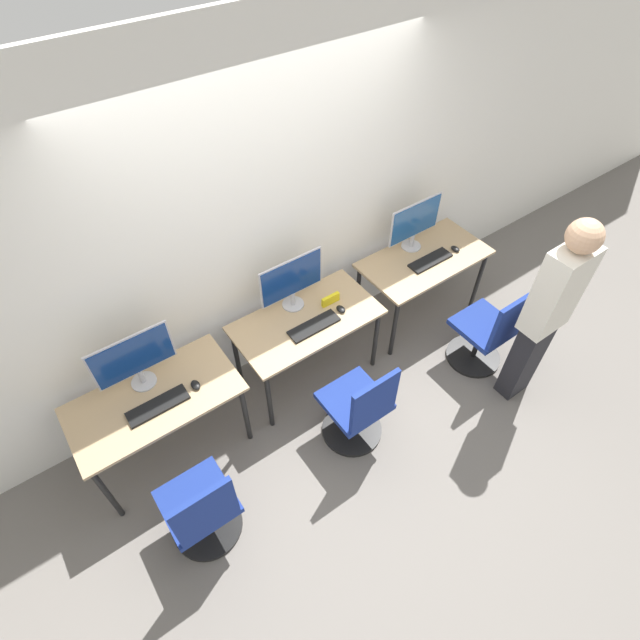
% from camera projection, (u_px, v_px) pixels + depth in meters
% --- Properties ---
extents(ground_plane, '(20.00, 20.00, 0.00)m').
position_uv_depth(ground_plane, '(328.00, 396.00, 4.24)').
color(ground_plane, slate).
extents(wall_back, '(12.00, 0.05, 2.80)m').
position_uv_depth(wall_back, '(271.00, 219.00, 3.61)').
color(wall_back, silver).
rests_on(wall_back, ground_plane).
extents(desk_left, '(1.16, 0.61, 0.71)m').
position_uv_depth(desk_left, '(156.00, 405.00, 3.46)').
color(desk_left, tan).
rests_on(desk_left, ground_plane).
extents(monitor_left, '(0.55, 0.18, 0.47)m').
position_uv_depth(monitor_left, '(134.00, 359.00, 3.29)').
color(monitor_left, '#B2B2B7').
rests_on(monitor_left, desk_left).
extents(keyboard_left, '(0.42, 0.13, 0.02)m').
position_uv_depth(keyboard_left, '(158.00, 406.00, 3.34)').
color(keyboard_left, black).
rests_on(keyboard_left, desk_left).
extents(mouse_left, '(0.06, 0.09, 0.03)m').
position_uv_depth(mouse_left, '(195.00, 385.00, 3.45)').
color(mouse_left, black).
rests_on(mouse_left, desk_left).
extents(office_chair_left, '(0.48, 0.48, 0.89)m').
position_uv_depth(office_chair_left, '(203.00, 512.00, 3.21)').
color(office_chair_left, black).
rests_on(office_chair_left, ground_plane).
extents(desk_center, '(1.16, 0.61, 0.71)m').
position_uv_depth(desk_center, '(307.00, 326.00, 3.95)').
color(desk_center, tan).
rests_on(desk_center, ground_plane).
extents(monitor_center, '(0.55, 0.18, 0.47)m').
position_uv_depth(monitor_center, '(292.00, 281.00, 3.80)').
color(monitor_center, '#B2B2B7').
rests_on(monitor_center, desk_center).
extents(keyboard_center, '(0.42, 0.13, 0.02)m').
position_uv_depth(keyboard_center, '(314.00, 326.00, 3.82)').
color(keyboard_center, black).
rests_on(keyboard_center, desk_center).
extents(mouse_center, '(0.06, 0.09, 0.03)m').
position_uv_depth(mouse_center, '(341.00, 309.00, 3.93)').
color(mouse_center, black).
rests_on(mouse_center, desk_center).
extents(office_chair_center, '(0.48, 0.48, 0.89)m').
position_uv_depth(office_chair_center, '(358.00, 410.00, 3.72)').
color(office_chair_center, black).
rests_on(office_chair_center, ground_plane).
extents(desk_right, '(1.16, 0.61, 0.71)m').
position_uv_depth(desk_right, '(424.00, 265.00, 4.44)').
color(desk_right, tan).
rests_on(desk_right, ground_plane).
extents(monitor_right, '(0.55, 0.18, 0.47)m').
position_uv_depth(monitor_right, '(415.00, 222.00, 4.28)').
color(monitor_right, '#B2B2B7').
rests_on(monitor_right, desk_right).
extents(keyboard_right, '(0.42, 0.13, 0.02)m').
position_uv_depth(keyboard_right, '(430.00, 260.00, 4.34)').
color(keyboard_right, black).
rests_on(keyboard_right, desk_right).
extents(mouse_right, '(0.06, 0.09, 0.03)m').
position_uv_depth(mouse_right, '(455.00, 249.00, 4.43)').
color(mouse_right, black).
rests_on(mouse_right, desk_right).
extents(office_chair_right, '(0.48, 0.48, 0.89)m').
position_uv_depth(office_chair_right, '(487.00, 334.00, 4.23)').
color(office_chair_right, black).
rests_on(office_chair_right, ground_plane).
extents(person_right, '(0.36, 0.23, 1.76)m').
position_uv_depth(person_right, '(548.00, 310.00, 3.59)').
color(person_right, '#232328').
rests_on(person_right, ground_plane).
extents(placard_center, '(0.16, 0.03, 0.08)m').
position_uv_depth(placard_center, '(331.00, 300.00, 3.97)').
color(placard_center, yellow).
rests_on(placard_center, desk_center).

